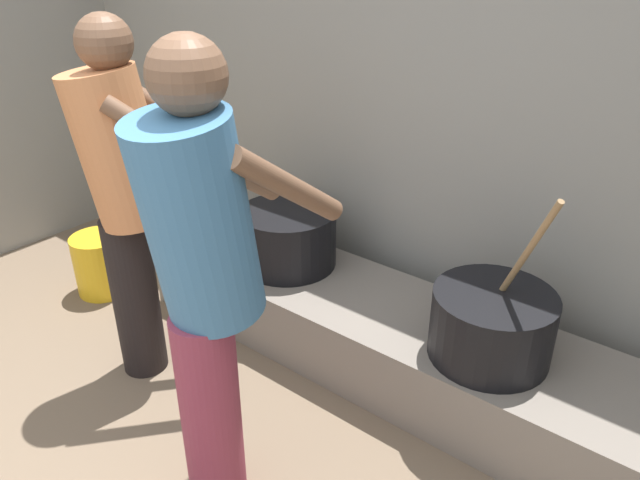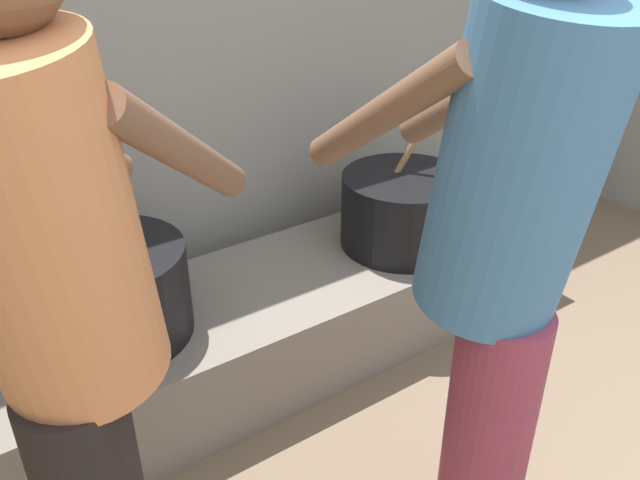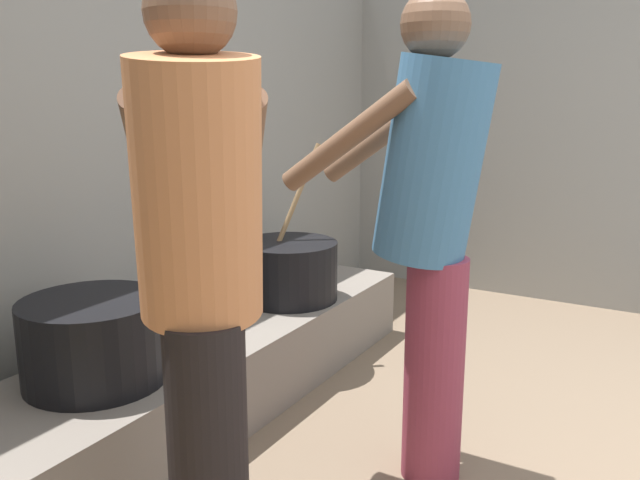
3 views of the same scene
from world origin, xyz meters
TOP-DOWN VIEW (x-y plane):
  - block_enclosure_rear at (0.00, 2.40)m, footprint 5.08×0.20m
  - hearth_ledge at (0.11, 1.88)m, footprint 2.44×0.60m
  - cooking_pot_main at (0.66, 1.83)m, footprint 0.47×0.47m
  - cooking_pot_secondary at (-0.44, 1.90)m, footprint 0.48×0.48m
  - cook_in_blue_shirt at (0.10, 0.92)m, footprint 0.34×0.66m
  - cook_in_orange_shirt at (-0.69, 1.20)m, footprint 0.71×0.67m
  - bucket_yellow_plastic at (-1.45, 1.45)m, footprint 0.29×0.29m

SIDE VIEW (x-z plane):
  - hearth_ledge at x=0.11m, z-range 0.00..0.33m
  - bucket_yellow_plastic at x=-1.45m, z-range 0.00..0.34m
  - cooking_pot_main at x=0.66m, z-range 0.11..0.84m
  - cooking_pot_secondary at x=-0.44m, z-range 0.33..0.62m
  - cook_in_orange_shirt at x=-0.69m, z-range 0.11..1.68m
  - cook_in_blue_shirt at x=0.10m, z-range 0.12..1.71m
  - block_enclosure_rear at x=0.00m, z-range 0.00..2.02m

